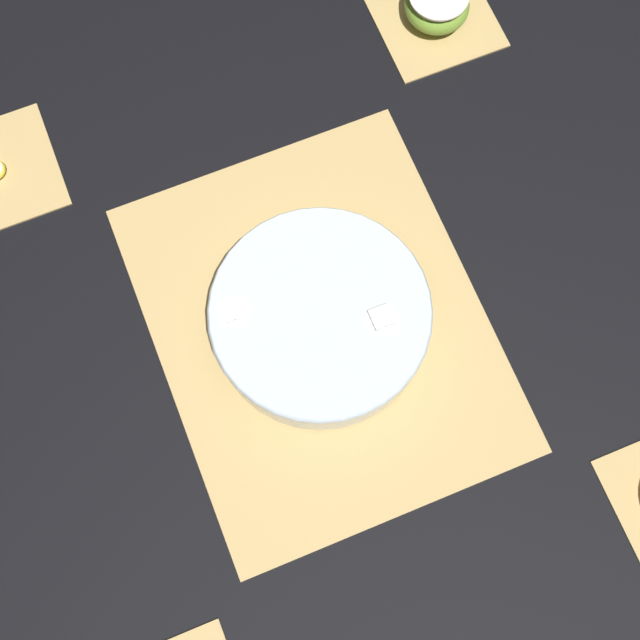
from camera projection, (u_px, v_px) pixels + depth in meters
ground_plane at (320, 328)px, 1.07m from camera, size 6.00×6.00×0.00m
bamboo_mat_center at (320, 327)px, 1.07m from camera, size 0.48×0.39×0.01m
coaster_mat_far_left at (434, 18)px, 1.20m from camera, size 0.15×0.15×0.01m
fruit_salad_bowl at (321, 317)px, 1.03m from camera, size 0.26×0.26×0.07m
apple_half at (437, 5)px, 1.17m from camera, size 0.09×0.09×0.05m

